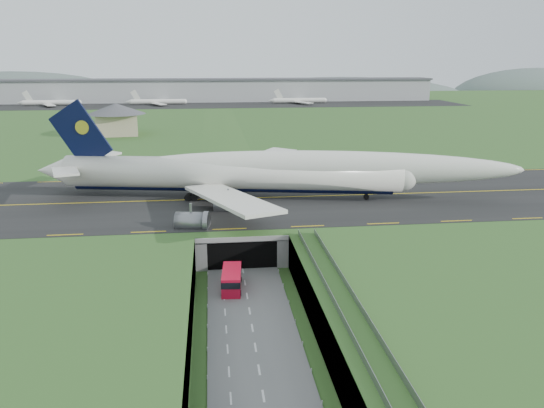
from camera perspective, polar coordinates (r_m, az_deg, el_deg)
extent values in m
plane|color=#2C5221|center=(84.98, -2.84, -9.12)|extent=(900.00, 900.00, 0.00)
cube|color=gray|center=(83.77, -2.86, -7.25)|extent=(800.00, 800.00, 6.00)
cube|color=slate|center=(78.18, -2.46, -11.33)|extent=(12.00, 75.00, 0.20)
cube|color=black|center=(114.06, -4.00, 0.57)|extent=(800.00, 44.00, 0.18)
cube|color=gray|center=(100.78, -3.61, -1.79)|extent=(16.00, 22.00, 1.00)
cube|color=gray|center=(101.46, -7.54, -3.26)|extent=(2.00, 22.00, 6.00)
cube|color=gray|center=(102.11, 0.35, -3.00)|extent=(2.00, 22.00, 6.00)
cube|color=black|center=(96.99, -3.42, -4.35)|extent=(12.00, 12.00, 5.00)
cube|color=#A8A8A3|center=(90.26, -3.23, -3.79)|extent=(17.00, 0.50, 0.80)
cube|color=#A8A8A3|center=(67.51, 7.71, -10.61)|extent=(3.00, 53.00, 0.50)
cube|color=gray|center=(66.88, 6.55, -10.12)|extent=(0.06, 53.00, 1.00)
cube|color=gray|center=(67.53, 8.90, -9.95)|extent=(0.06, 53.00, 1.00)
cylinder|color=#A8A8A3|center=(60.99, 9.87, -17.00)|extent=(0.90, 0.90, 5.60)
cylinder|color=#A8A8A3|center=(71.02, 7.12, -11.92)|extent=(0.90, 0.90, 5.60)
cylinder|color=#A8A8A3|center=(81.58, 5.14, -8.10)|extent=(0.90, 0.90, 5.60)
cylinder|color=white|center=(113.90, -4.38, 3.33)|extent=(72.14, 19.95, 6.79)
sphere|color=white|center=(114.41, 13.82, 2.98)|extent=(7.76, 7.76, 6.65)
cone|color=white|center=(125.70, -22.41, 3.35)|extent=(8.48, 7.71, 6.45)
ellipsoid|color=white|center=(112.44, 5.49, 3.94)|extent=(82.54, 21.38, 7.13)
ellipsoid|color=black|center=(114.06, 13.32, 3.41)|extent=(5.22, 3.79, 2.38)
cylinder|color=black|center=(114.48, -4.36, 2.03)|extent=(67.87, 15.41, 2.85)
cube|color=white|center=(130.33, -2.38, 4.42)|extent=(26.32, 28.97, 2.85)
cube|color=white|center=(129.91, -18.43, 4.80)|extent=(11.02, 12.10, 1.09)
cube|color=white|center=(97.51, -4.56, 0.61)|extent=(17.56, 32.45, 2.85)
cube|color=white|center=(115.63, -21.36, 3.29)|extent=(8.05, 12.57, 1.09)
cube|color=black|center=(121.52, -19.86, 7.03)|extent=(13.38, 3.11, 15.01)
cylinder|color=gold|center=(121.11, -19.69, 7.78)|extent=(3.06, 1.28, 2.97)
cylinder|color=slate|center=(124.48, -3.33, 2.34)|extent=(6.07, 4.46, 3.50)
cylinder|color=slate|center=(135.94, -4.84, 3.43)|extent=(6.07, 4.46, 3.50)
cylinder|color=slate|center=(105.15, -4.71, -0.15)|extent=(6.07, 4.46, 3.50)
cylinder|color=slate|center=(95.56, -8.67, -1.88)|extent=(6.07, 4.46, 3.50)
cylinder|color=black|center=(114.48, 10.11, 0.76)|extent=(1.24, 0.74, 1.17)
cube|color=black|center=(115.72, -6.68, 1.14)|extent=(7.62, 8.47, 1.48)
cube|color=red|center=(84.17, -4.36, -8.10)|extent=(3.48, 7.91, 3.08)
cube|color=black|center=(83.93, -4.37, -7.71)|extent=(3.55, 8.02, 1.03)
cube|color=black|center=(84.69, -4.34, -8.90)|extent=(3.24, 7.39, 0.51)
cylinder|color=black|center=(82.38, -5.35, -9.56)|extent=(0.43, 0.95, 0.93)
cylinder|color=black|center=(87.06, -5.17, -8.14)|extent=(0.43, 0.95, 0.93)
cylinder|color=black|center=(82.27, -3.47, -9.56)|extent=(0.43, 0.95, 0.93)
cylinder|color=black|center=(86.95, -3.39, -8.13)|extent=(0.43, 0.95, 0.93)
cube|color=tan|center=(218.89, -16.31, 8.22)|extent=(17.21, 17.21, 8.19)
cone|color=#4C4C51|center=(218.26, -16.43, 9.81)|extent=(25.25, 25.25, 4.10)
cube|color=#B2B2B2|center=(377.81, -6.01, 12.05)|extent=(300.00, 22.00, 15.00)
cube|color=#4C4C51|center=(377.46, -6.04, 13.18)|extent=(302.00, 24.00, 1.20)
cube|color=black|center=(348.41, -5.90, 10.56)|extent=(320.00, 50.00, 0.08)
cylinder|color=white|center=(366.90, -22.66, 10.04)|extent=(34.00, 3.20, 3.20)
cylinder|color=white|center=(354.75, -12.17, 10.72)|extent=(34.00, 3.20, 3.20)
cylinder|color=white|center=(358.09, 2.95, 11.07)|extent=(34.00, 3.20, 3.20)
ellipsoid|color=slate|center=(538.02, -26.00, 9.72)|extent=(220.00, 77.00, 56.00)
ellipsoid|color=slate|center=(523.75, 7.33, 11.01)|extent=(260.00, 91.00, 44.00)
ellipsoid|color=slate|center=(603.50, 26.41, 10.13)|extent=(180.00, 63.00, 60.00)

